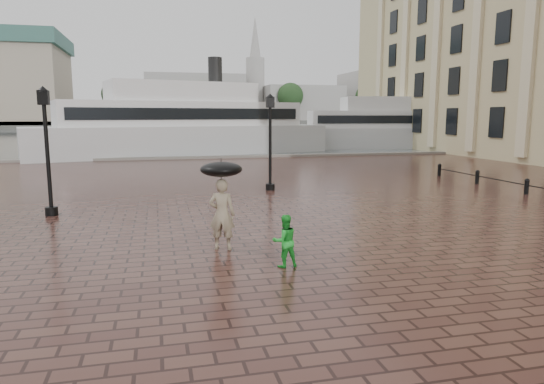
{
  "coord_description": "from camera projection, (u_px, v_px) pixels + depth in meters",
  "views": [
    {
      "loc": [
        -2.27,
        -8.41,
        3.54
      ],
      "look_at": [
        0.88,
        4.74,
        1.4
      ],
      "focal_mm": 32.0,
      "sensor_mm": 36.0,
      "label": 1
    }
  ],
  "objects": [
    {
      "name": "ferry_far",
      "position": [
        393.0,
        127.0,
        53.27
      ],
      "size": [
        23.6,
        9.42,
        7.54
      ],
      "rotation": [
        0.0,
        0.0,
        -0.17
      ],
      "color": "silver",
      "rests_on": "ground"
    },
    {
      "name": "harbour_water",
      "position": [
        167.0,
        133.0,
        97.53
      ],
      "size": [
        240.0,
        240.0,
        0.0
      ],
      "primitive_type": "plane",
      "color": "#454F54",
      "rests_on": "ground"
    },
    {
      "name": "quay_edge",
      "position": [
        185.0,
        159.0,
        39.89
      ],
      "size": [
        80.0,
        0.6,
        0.3
      ],
      "primitive_type": "cube",
      "color": "slate",
      "rests_on": "ground"
    },
    {
      "name": "street_lamps",
      "position": [
        95.0,
        142.0,
        22.37
      ],
      "size": [
        15.44,
        12.44,
        4.4
      ],
      "color": "black",
      "rests_on": "ground"
    },
    {
      "name": "far_shore",
      "position": [
        162.0,
        123.0,
        162.7
      ],
      "size": [
        300.0,
        60.0,
        2.0
      ],
      "primitive_type": "cube",
      "color": "#4C4C47",
      "rests_on": "ground"
    },
    {
      "name": "ground",
      "position": [
        285.0,
        305.0,
        9.15
      ],
      "size": [
        300.0,
        300.0,
        0.0
      ],
      "primitive_type": "plane",
      "color": "#3A1F1A",
      "rests_on": "ground"
    },
    {
      "name": "far_trees",
      "position": [
        162.0,
        95.0,
        140.25
      ],
      "size": [
        188.0,
        8.0,
        13.5
      ],
      "color": "#2D2119",
      "rests_on": "ground"
    },
    {
      "name": "ferry_near",
      "position": [
        183.0,
        125.0,
        44.33
      ],
      "size": [
        27.81,
        13.2,
        8.87
      ],
      "rotation": [
        0.0,
        0.0,
        0.26
      ],
      "color": "silver",
      "rests_on": "ground"
    },
    {
      "name": "child_pedestrian",
      "position": [
        285.0,
        241.0,
        11.37
      ],
      "size": [
        0.66,
        0.54,
        1.25
      ],
      "primitive_type": "imported",
      "rotation": [
        0.0,
        0.0,
        3.25
      ],
      "color": "green",
      "rests_on": "ground"
    },
    {
      "name": "umbrella",
      "position": [
        221.0,
        169.0,
        12.64
      ],
      "size": [
        1.1,
        1.1,
        1.2
      ],
      "color": "black",
      "rests_on": "ground"
    },
    {
      "name": "adult_pedestrian",
      "position": [
        222.0,
        214.0,
        12.82
      ],
      "size": [
        0.81,
        0.66,
        1.9
      ],
      "primitive_type": "imported",
      "rotation": [
        0.0,
        0.0,
        2.81
      ],
      "color": "gray",
      "rests_on": "ground"
    },
    {
      "name": "distant_skyline",
      "position": [
        308.0,
        98.0,
        162.82
      ],
      "size": [
        102.5,
        22.0,
        33.0
      ],
      "color": "#A09C97",
      "rests_on": "ground"
    }
  ]
}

